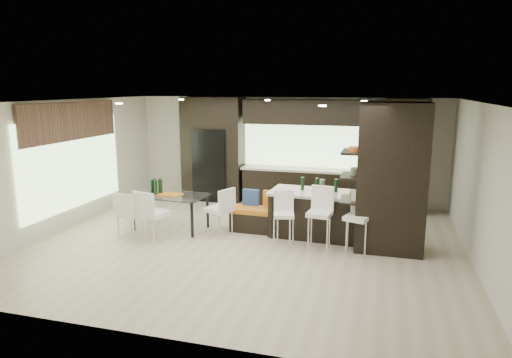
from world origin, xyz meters
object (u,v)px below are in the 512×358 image
(stool_left, at_px, (284,225))
(bench, at_px, (262,220))
(floor_vase, at_px, (321,209))
(chair_near, at_px, (153,217))
(chair_end, at_px, (219,212))
(stool_right, at_px, (357,229))
(stool_mid, at_px, (319,225))
(dining_table, at_px, (171,212))
(kitchen_island, at_px, (325,215))
(chair_far, at_px, (132,217))

(stool_left, bearing_deg, bench, 115.94)
(floor_vase, relative_size, chair_near, 1.28)
(bench, xyz_separation_m, chair_end, (-0.82, -0.35, 0.19))
(stool_right, distance_m, floor_vase, 0.98)
(stool_mid, bearing_deg, bench, 156.33)
(dining_table, bearing_deg, stool_right, -2.01)
(kitchen_island, bearing_deg, dining_table, -170.39)
(floor_vase, bearing_deg, chair_far, -164.72)
(kitchen_island, distance_m, stool_mid, 0.78)
(bench, height_order, floor_vase, floor_vase)
(bench, distance_m, chair_far, 2.64)
(chair_near, bearing_deg, stool_mid, 21.28)
(chair_far, bearing_deg, stool_left, 14.99)
(stool_left, relative_size, stool_mid, 0.89)
(stool_right, height_order, bench, stool_right)
(stool_right, bearing_deg, floor_vase, 157.51)
(stool_left, bearing_deg, stool_right, -14.49)
(chair_near, height_order, chair_far, chair_near)
(kitchen_island, distance_m, stool_right, 1.02)
(stool_right, distance_m, bench, 2.11)
(stool_mid, xyz_separation_m, stool_right, (0.67, 0.01, -0.02))
(chair_near, bearing_deg, bench, 45.28)
(stool_mid, xyz_separation_m, chair_near, (-3.20, -0.35, -0.01))
(stool_mid, bearing_deg, chair_far, -167.78)
(stool_right, distance_m, dining_table, 3.89)
(kitchen_island, xyz_separation_m, bench, (-1.29, -0.02, -0.21))
(stool_mid, xyz_separation_m, floor_vase, (-0.06, 0.65, 0.12))
(stool_mid, xyz_separation_m, bench, (-1.29, 0.76, -0.23))
(bench, bearing_deg, chair_far, -153.98)
(kitchen_island, relative_size, stool_right, 2.39)
(floor_vase, bearing_deg, stool_right, -41.46)
(stool_left, relative_size, chair_end, 0.95)
(stool_mid, height_order, floor_vase, floor_vase)
(floor_vase, height_order, chair_end, floor_vase)
(chair_near, bearing_deg, floor_vase, 32.70)
(bench, height_order, chair_far, chair_far)
(floor_vase, relative_size, dining_table, 0.78)
(stool_mid, relative_size, bench, 0.74)
(stool_left, distance_m, chair_end, 1.49)
(kitchen_island, xyz_separation_m, stool_right, (0.67, -0.77, 0.00))
(chair_end, bearing_deg, floor_vase, -61.71)
(chair_far, relative_size, chair_end, 0.99)
(stool_left, distance_m, chair_far, 3.02)
(stool_right, xyz_separation_m, chair_far, (-4.35, -0.35, -0.02))
(bench, distance_m, floor_vase, 1.29)
(kitchen_island, height_order, chair_end, kitchen_island)
(stool_left, distance_m, dining_table, 2.55)
(chair_end, bearing_deg, chair_far, 137.20)
(floor_vase, xyz_separation_m, chair_far, (-3.62, -0.99, -0.16))
(stool_right, xyz_separation_m, floor_vase, (-0.73, 0.64, 0.14))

